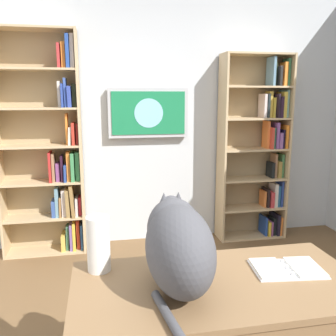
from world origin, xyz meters
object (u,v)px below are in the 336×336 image
(wall_mounted_tv, at_px, (148,113))
(paper_towel_roll, at_px, (98,244))
(open_binder, at_px, (287,268))
(cat, at_px, (178,243))
(desk, at_px, (220,309))
(bookshelf_left, at_px, (261,147))
(bookshelf_right, at_px, (51,152))

(wall_mounted_tv, distance_m, paper_towel_roll, 2.30)
(wall_mounted_tv, xyz_separation_m, paper_towel_roll, (0.54, 2.17, -0.51))
(wall_mounted_tv, bearing_deg, open_binder, 98.45)
(wall_mounted_tv, relative_size, cat, 1.28)
(wall_mounted_tv, distance_m, desk, 2.53)
(desk, height_order, cat, cat)
(cat, bearing_deg, wall_mounted_tv, -94.92)
(wall_mounted_tv, bearing_deg, bookshelf_left, 176.04)
(bookshelf_left, height_order, wall_mounted_tv, bookshelf_left)
(desk, xyz_separation_m, cat, (0.20, -0.02, 0.33))
(bookshelf_right, relative_size, desk, 1.67)
(open_binder, bearing_deg, desk, 11.42)
(bookshelf_right, bearing_deg, wall_mounted_tv, -175.19)
(bookshelf_right, relative_size, open_binder, 6.28)
(desk, xyz_separation_m, open_binder, (-0.36, -0.07, 0.13))
(bookshelf_left, xyz_separation_m, wall_mounted_tv, (1.24, -0.09, 0.39))
(cat, distance_m, open_binder, 0.59)
(cat, relative_size, open_binder, 1.86)
(bookshelf_right, xyz_separation_m, open_binder, (-1.35, 2.26, -0.27))
(bookshelf_right, bearing_deg, cat, 108.97)
(desk, bearing_deg, paper_towel_roll, -24.37)
(bookshelf_right, bearing_deg, desk, 113.01)
(bookshelf_right, distance_m, desk, 2.56)
(desk, distance_m, open_binder, 0.39)
(wall_mounted_tv, bearing_deg, bookshelf_right, 4.81)
(bookshelf_left, distance_m, open_binder, 2.44)
(cat, bearing_deg, bookshelf_right, -71.03)
(paper_towel_roll, bearing_deg, desk, 155.63)
(bookshelf_left, height_order, desk, bookshelf_left)
(bookshelf_left, bearing_deg, wall_mounted_tv, -3.96)
(desk, bearing_deg, bookshelf_right, -66.99)
(bookshelf_right, bearing_deg, open_binder, 120.84)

